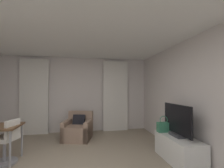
{
  "coord_description": "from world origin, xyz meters",
  "views": [
    {
      "loc": [
        0.28,
        -2.58,
        1.52
      ],
      "look_at": [
        0.97,
        1.36,
        1.63
      ],
      "focal_mm": 24.7,
      "sensor_mm": 36.0,
      "label": 1
    }
  ],
  "objects_px": {
    "tv_console": "(178,149)",
    "tv_flatscreen": "(177,121)",
    "armchair": "(78,130)",
    "desk_chair": "(6,144)",
    "handbag_primary": "(164,127)"
  },
  "relations": [
    {
      "from": "armchair",
      "to": "tv_flatscreen",
      "type": "distance_m",
      "value": 2.82
    },
    {
      "from": "tv_console",
      "to": "tv_flatscreen",
      "type": "bearing_deg",
      "value": 90.0
    },
    {
      "from": "armchair",
      "to": "tv_flatscreen",
      "type": "bearing_deg",
      "value": -40.18
    },
    {
      "from": "armchair",
      "to": "desk_chair",
      "type": "distance_m",
      "value": 1.88
    },
    {
      "from": "armchair",
      "to": "tv_console",
      "type": "xyz_separation_m",
      "value": [
        2.11,
        -1.81,
        -0.02
      ]
    },
    {
      "from": "tv_flatscreen",
      "to": "armchair",
      "type": "bearing_deg",
      "value": 139.82
    },
    {
      "from": "desk_chair",
      "to": "handbag_primary",
      "type": "bearing_deg",
      "value": -2.61
    },
    {
      "from": "tv_console",
      "to": "desk_chair",
      "type": "bearing_deg",
      "value": 171.36
    },
    {
      "from": "desk_chair",
      "to": "tv_console",
      "type": "relative_size",
      "value": 0.78
    },
    {
      "from": "tv_console",
      "to": "handbag_primary",
      "type": "distance_m",
      "value": 0.54
    },
    {
      "from": "desk_chair",
      "to": "tv_console",
      "type": "xyz_separation_m",
      "value": [
        3.48,
        -0.53,
        -0.14
      ]
    },
    {
      "from": "desk_chair",
      "to": "tv_console",
      "type": "height_order",
      "value": "desk_chair"
    },
    {
      "from": "tv_flatscreen",
      "to": "handbag_primary",
      "type": "height_order",
      "value": "tv_flatscreen"
    },
    {
      "from": "desk_chair",
      "to": "tv_flatscreen",
      "type": "relative_size",
      "value": 0.95
    },
    {
      "from": "tv_console",
      "to": "armchair",
      "type": "bearing_deg",
      "value": 139.37
    }
  ]
}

